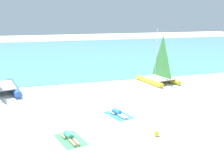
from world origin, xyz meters
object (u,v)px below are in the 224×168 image
at_px(towel_right, 119,115).
at_px(sunbather_right, 118,113).
at_px(beach_ball, 156,133).
at_px(sailboat_yellow, 159,75).
at_px(sunbather_left, 70,137).
at_px(towel_left, 70,140).

xyz_separation_m(towel_right, sunbather_right, (-0.02, 0.06, 0.13)).
xyz_separation_m(towel_right, beach_ball, (0.87, -3.30, 0.13)).
bearing_deg(sailboat_yellow, sunbather_left, -146.31).
bearing_deg(beach_ball, sailboat_yellow, 62.78).
bearing_deg(sunbather_right, towel_left, -156.98).
bearing_deg(beach_ball, sunbather_left, 167.72).
bearing_deg(towel_left, sunbather_right, 37.51).
relative_size(towel_right, beach_ball, 6.77).
height_order(sunbather_left, sunbather_right, same).
bearing_deg(sailboat_yellow, sunbather_right, -142.84).
height_order(sailboat_yellow, sunbather_left, sailboat_yellow).
distance_m(sailboat_yellow, sunbather_right, 8.93).
relative_size(sunbather_left, towel_right, 0.82).
bearing_deg(sailboat_yellow, towel_right, -142.49).
distance_m(sunbather_left, beach_ball, 4.28).
distance_m(towel_left, beach_ball, 4.25).
bearing_deg(towel_left, sunbather_left, 103.29).
height_order(towel_left, sunbather_right, sunbather_right).
bearing_deg(sunbather_left, towel_left, -90.00).
bearing_deg(towel_left, towel_right, 36.66).
xyz_separation_m(towel_left, sunbather_right, (3.28, 2.52, 0.13)).
relative_size(towel_left, beach_ball, 6.77).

